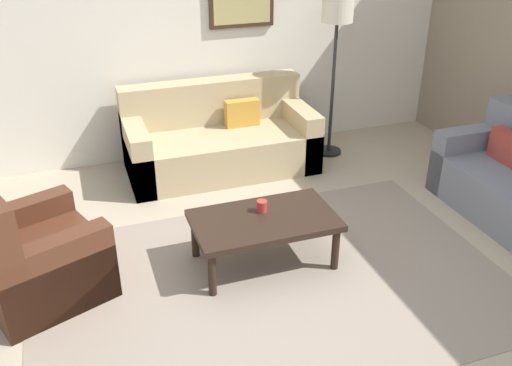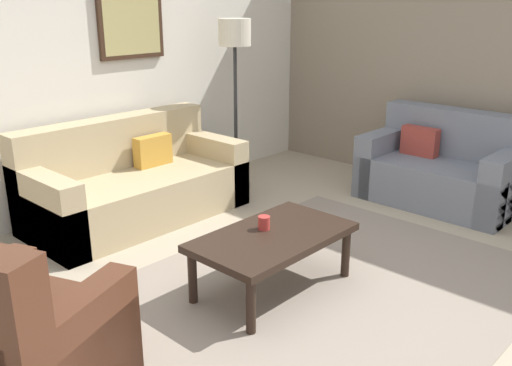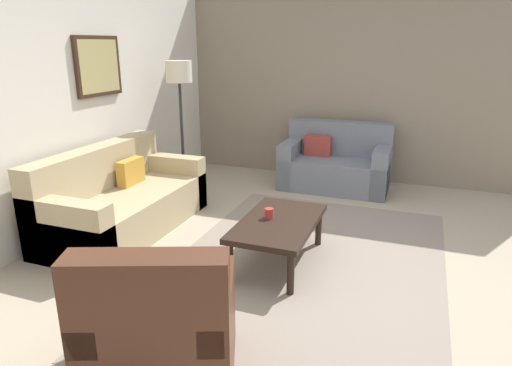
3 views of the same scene
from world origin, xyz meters
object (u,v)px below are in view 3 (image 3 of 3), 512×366
object	(u,v)px
couch_main	(119,202)
armchair_leather	(162,341)
couch_loveseat	(336,165)
cup	(269,213)
coffee_table	(278,225)
lamp_standing	(180,86)
framed_artwork	(98,66)

from	to	relation	value
couch_main	armchair_leather	bearing A→B (deg)	-137.79
couch_main	armchair_leather	xyz separation A→B (m)	(-1.86, -1.68, 0.01)
couch_loveseat	cup	xyz separation A→B (m)	(-2.43, 0.15, 0.15)
couch_main	couch_loveseat	xyz separation A→B (m)	(2.29, -1.88, 0.01)
coffee_table	lamp_standing	world-z (taller)	lamp_standing
coffee_table	framed_artwork	world-z (taller)	framed_artwork
couch_main	lamp_standing	xyz separation A→B (m)	(1.26, -0.08, 1.11)
framed_artwork	lamp_standing	bearing A→B (deg)	-30.14
couch_main	lamp_standing	distance (m)	1.68
couch_loveseat	coffee_table	bearing A→B (deg)	178.74
armchair_leather	framed_artwork	bearing A→B (deg)	42.86
coffee_table	framed_artwork	bearing A→B (deg)	76.07
coffee_table	lamp_standing	size ratio (longest dim) A/B	0.64
couch_loveseat	lamp_standing	distance (m)	2.35
couch_main	armchair_leather	size ratio (longest dim) A/B	1.86
couch_loveseat	armchair_leather	distance (m)	4.16
framed_artwork	cup	bearing A→B (deg)	-104.14
cup	lamp_standing	size ratio (longest dim) A/B	0.05
armchair_leather	framed_artwork	size ratio (longest dim) A/B	1.50
coffee_table	lamp_standing	bearing A→B (deg)	51.12
cup	armchair_leather	bearing A→B (deg)	178.37
armchair_leather	framed_artwork	xyz separation A→B (m)	(2.27, 2.10, 1.37)
couch_main	couch_loveseat	bearing A→B (deg)	-39.36
cup	framed_artwork	xyz separation A→B (m)	(0.54, 2.15, 1.22)
armchair_leather	coffee_table	xyz separation A→B (m)	(1.71, -0.14, 0.05)
couch_main	cup	size ratio (longest dim) A/B	20.83
armchair_leather	framed_artwork	distance (m)	3.38
framed_artwork	coffee_table	bearing A→B (deg)	-103.93
couch_loveseat	coffee_table	xyz separation A→B (m)	(-2.44, 0.05, 0.06)
cup	coffee_table	bearing A→B (deg)	-99.27
coffee_table	cup	world-z (taller)	cup
couch_loveseat	lamp_standing	world-z (taller)	lamp_standing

